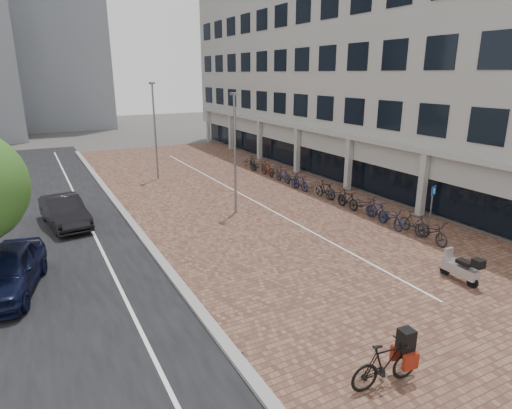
% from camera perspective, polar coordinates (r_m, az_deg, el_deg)
% --- Properties ---
extents(ground, '(140.00, 140.00, 0.00)m').
position_cam_1_polar(ground, '(16.39, 9.98, -9.75)').
color(ground, '#474442').
rests_on(ground, ground).
extents(plaza_brick, '(14.50, 42.00, 0.04)m').
position_cam_1_polar(plaza_brick, '(26.99, -2.19, 1.20)').
color(plaza_brick, brown).
rests_on(plaza_brick, ground).
extents(street_asphalt, '(8.00, 50.00, 0.03)m').
position_cam_1_polar(street_asphalt, '(24.55, -26.01, -2.15)').
color(street_asphalt, black).
rests_on(street_asphalt, ground).
extents(curb, '(0.35, 42.00, 0.14)m').
position_cam_1_polar(curb, '(24.87, -17.10, -0.77)').
color(curb, gray).
rests_on(curb, ground).
extents(lane_line, '(0.12, 44.00, 0.00)m').
position_cam_1_polar(lane_line, '(24.64, -21.41, -1.48)').
color(lane_line, white).
rests_on(lane_line, street_asphalt).
extents(parking_line, '(0.10, 30.00, 0.00)m').
position_cam_1_polar(parking_line, '(27.06, -1.81, 1.31)').
color(parking_line, white).
rests_on(parking_line, plaza_brick).
extents(office_building, '(8.40, 40.00, 15.00)m').
position_cam_1_polar(office_building, '(35.31, 11.71, 18.39)').
color(office_building, '#A2A29D').
rests_on(office_building, ground).
extents(car_navy, '(2.96, 5.06, 1.62)m').
position_cam_1_polar(car_navy, '(17.22, -29.87, -7.56)').
color(car_navy, black).
rests_on(car_navy, ground).
extents(car_dark, '(2.20, 4.67, 1.48)m').
position_cam_1_polar(car_dark, '(23.39, -23.78, -0.85)').
color(car_dark, black).
rests_on(car_dark, ground).
extents(hero_bike, '(2.00, 0.71, 1.39)m').
position_cam_1_polar(hero_bike, '(11.50, 16.63, -19.26)').
color(hero_bike, black).
rests_on(hero_bike, ground).
extents(shoes, '(0.38, 0.35, 0.08)m').
position_cam_1_polar(shoes, '(12.20, -2.13, -19.46)').
color(shoes, black).
rests_on(shoes, ground).
extents(scooter_front, '(0.55, 1.65, 1.13)m').
position_cam_1_polar(scooter_front, '(17.47, 25.16, -7.42)').
color(scooter_front, '#A9A9AE').
rests_on(scooter_front, ground).
extents(parking_sign, '(0.44, 0.18, 2.16)m').
position_cam_1_polar(parking_sign, '(22.37, 22.04, 0.42)').
color(parking_sign, slate).
rests_on(parking_sign, ground).
extents(lamp_near, '(0.12, 0.12, 6.27)m').
position_cam_1_polar(lamp_near, '(22.84, -2.77, 6.37)').
color(lamp_near, slate).
rests_on(lamp_near, ground).
extents(lamp_far, '(0.12, 0.12, 6.62)m').
position_cam_1_polar(lamp_far, '(31.38, -13.05, 9.14)').
color(lamp_far, slate).
rests_on(lamp_far, ground).
extents(bike_row, '(1.26, 20.41, 1.05)m').
position_cam_1_polar(bike_row, '(27.41, 7.37, 2.43)').
color(bike_row, black).
rests_on(bike_row, ground).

